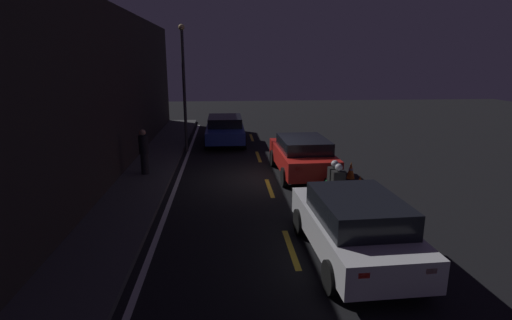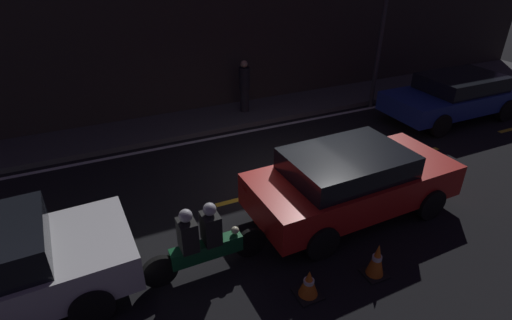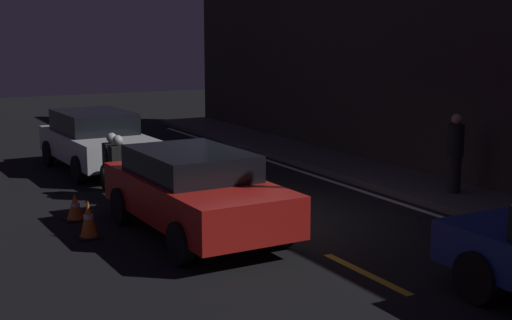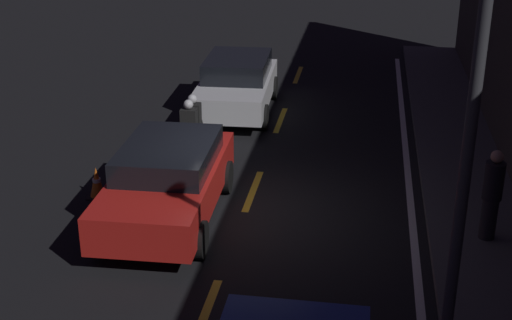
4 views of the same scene
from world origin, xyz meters
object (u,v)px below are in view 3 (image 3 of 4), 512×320
object	(u,v)px
sedan_white	(96,139)
traffic_cone_near	(75,207)
pedestrian	(455,153)
motorcycle	(116,168)
taxi_red	(194,190)
traffic_cone_mid	(89,220)

from	to	relation	value
sedan_white	traffic_cone_near	bearing A→B (deg)	-22.79
traffic_cone_near	pedestrian	distance (m)	7.74
traffic_cone_near	sedan_white	bearing A→B (deg)	159.59
motorcycle	taxi_red	bearing A→B (deg)	5.53
sedan_white	traffic_cone_mid	size ratio (longest dim) A/B	6.50
taxi_red	pedestrian	xyz separation A→B (m)	(0.15, 5.82, 0.20)
motorcycle	pedestrian	xyz separation A→B (m)	(3.42, 6.19, 0.35)
traffic_cone_mid	taxi_red	bearing A→B (deg)	68.79
taxi_red	motorcycle	world-z (taller)	taxi_red
pedestrian	taxi_red	bearing A→B (deg)	-91.44
sedan_white	taxi_red	size ratio (longest dim) A/B	0.98
traffic_cone_mid	pedestrian	distance (m)	7.58
motorcycle	traffic_cone_near	xyz separation A→B (m)	(1.35, -1.22, -0.39)
motorcycle	traffic_cone_near	bearing A→B (deg)	-43.10
sedan_white	motorcycle	bearing A→B (deg)	-10.87
sedan_white	taxi_red	distance (m)	6.51
pedestrian	traffic_cone_mid	bearing A→B (deg)	-96.09
motorcycle	traffic_cone_near	size ratio (longest dim) A/B	4.36
taxi_red	traffic_cone_mid	world-z (taller)	taxi_red
motorcycle	traffic_cone_mid	world-z (taller)	motorcycle
taxi_red	pedestrian	world-z (taller)	pedestrian
traffic_cone_near	traffic_cone_mid	bearing A→B (deg)	-4.03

